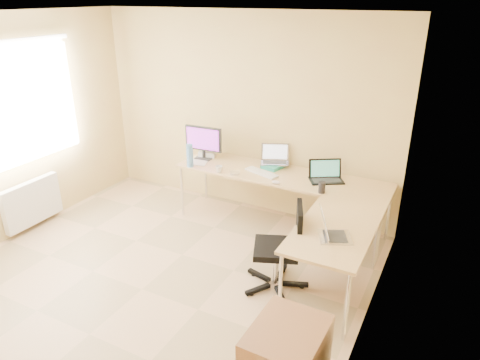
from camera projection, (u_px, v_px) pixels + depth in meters
The scene contains 23 objects.
floor at pixel (142, 289), 4.45m from camera, with size 4.50×4.50×0.00m, color tan.
ceiling at pixel (113, 17), 3.43m from camera, with size 4.50×4.50×0.00m, color white.
wall_back at pixel (243, 114), 5.78m from camera, with size 4.50×4.50×0.00m, color #D2BD70.
wall_right at pixel (365, 222), 3.05m from camera, with size 4.50×4.50×0.00m, color #D2BD70.
desk_main at pixel (280, 201), 5.51m from camera, with size 2.65×0.70×0.73m, color tan.
desk_return at pixel (333, 261), 4.28m from camera, with size 0.70×1.30×0.73m, color tan.
monitor at pixel (204, 143), 5.79m from camera, with size 0.52×0.17×0.44m, color black.
book_stack at pixel (274, 165), 5.57m from camera, with size 0.22×0.29×0.05m, color teal.
laptop_center at pixel (275, 154), 5.54m from camera, with size 0.35×0.27×0.23m, color #9C9AB2.
laptop_black at pixel (327, 171), 5.12m from camera, with size 0.39×0.28×0.24m, color black.
keyboard at pixel (262, 173), 5.39m from camera, with size 0.46×0.13×0.02m, color silver.
mouse at pixel (276, 182), 5.09m from camera, with size 0.10×0.06×0.04m, color beige.
mug at pixel (219, 169), 5.41m from camera, with size 0.09×0.09×0.08m, color silver.
cd_stack at pixel (235, 173), 5.36m from camera, with size 0.12×0.12×0.03m, color silver.
water_bottle at pixel (190, 155), 5.55m from camera, with size 0.09×0.09×0.30m, color #5992D5.
papers at pixel (199, 161), 5.78m from camera, with size 0.23×0.33×0.01m, color beige.
white_box at pixel (207, 154), 5.93m from camera, with size 0.22×0.16×0.08m, color white.
desk_fan at pixel (210, 145), 5.96m from camera, with size 0.22×0.22×0.27m, color beige.
black_cup at pixel (322, 187), 4.84m from camera, with size 0.08×0.08×0.13m, color black.
laptop_return at pixel (336, 227), 3.93m from camera, with size 0.27×0.34×0.23m, color silver.
office_chair at pixel (276, 244), 4.31m from camera, with size 0.56×0.56×0.93m, color black.
radiator at pixel (32, 202), 5.50m from camera, with size 0.09×0.80×0.55m, color white.
window at pixel (11, 108), 5.04m from camera, with size 0.10×1.80×1.40m, color white.
Camera 1 is at (2.57, -2.79, 2.77)m, focal length 32.87 mm.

